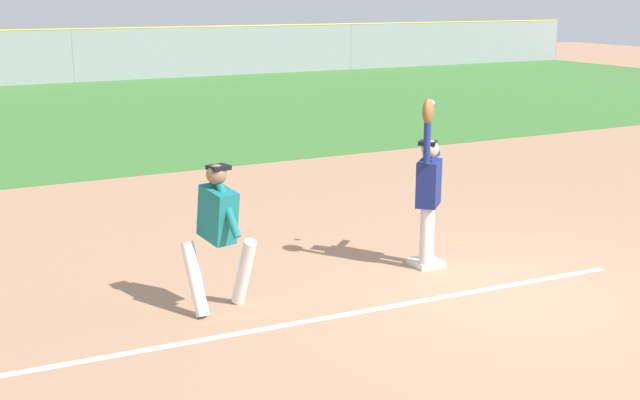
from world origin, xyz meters
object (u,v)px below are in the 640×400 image
Objects in this scene: runner at (218,227)px; parked_car_green at (143,59)px; baseball at (432,103)px; first_base at (426,262)px; parked_car_black at (27,63)px; fielder at (428,186)px.

parked_car_green is at bearing 63.75° from runner.
baseball is 28.68m from parked_car_green.
first_base is 0.09× the size of parked_car_black.
parked_car_green is at bearing 82.33° from baseball.
runner is at bearing -93.72° from parked_car_black.
first_base is 0.17× the size of fielder.
baseball is at bearing 53.65° from first_base.
parked_car_black is at bearing 92.33° from first_base.
runner is (-3.01, -0.24, 0.96)m from first_base.
first_base is at bearing -97.30° from parked_car_green.
parked_car_black reaches higher than first_base.
parked_car_black is 5.06m from parked_car_green.
parked_car_black is (-1.16, 28.63, 0.63)m from first_base.
first_base is at bearing -80.63° from fielder.
baseball is at bearing -87.57° from parked_car_black.
first_base is 1.08m from fielder.
parked_car_green reaches higher than first_base.
parked_car_green is (3.82, 28.38, -1.50)m from baseball.
first_base is 2.14m from baseball.
first_base is 3.17m from runner.
runner is (-2.96, -0.17, -0.12)m from fielder.
parked_car_green is (6.91, 28.71, -0.32)m from runner.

